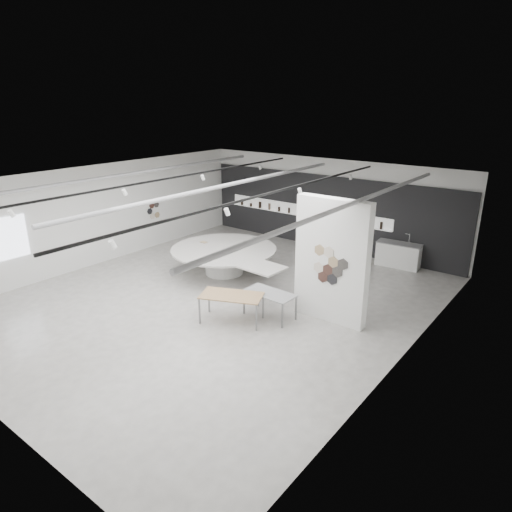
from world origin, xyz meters
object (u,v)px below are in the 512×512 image
Objects in this scene: sample_table_wood at (231,297)px; kitchen_counter at (398,255)px; display_island at (225,257)px; sample_table_stone at (270,295)px; partition_column at (332,261)px.

sample_table_wood is 1.15× the size of kitchen_counter.
sample_table_stone is (3.36, -1.84, 0.07)m from display_island.
partition_column reaches higher than kitchen_counter.
sample_table_wood is 1.14m from sample_table_stone.
kitchen_counter is at bearing 78.02° from sample_table_stone.
display_island is 6.63m from kitchen_counter.
display_island is at bearing 134.10° from sample_table_wood.
sample_table_stone is at bearing 51.62° from sample_table_wood.
display_island is at bearing -140.79° from kitchen_counter.
partition_column is 2.11× the size of kitchen_counter.
kitchen_counter reaches higher than display_island.
sample_table_wood is at bearing -128.38° from sample_table_stone.
sample_table_wood is at bearing -42.51° from display_island.
kitchen_counter reaches higher than sample_table_wood.
display_island is at bearing 169.54° from partition_column.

